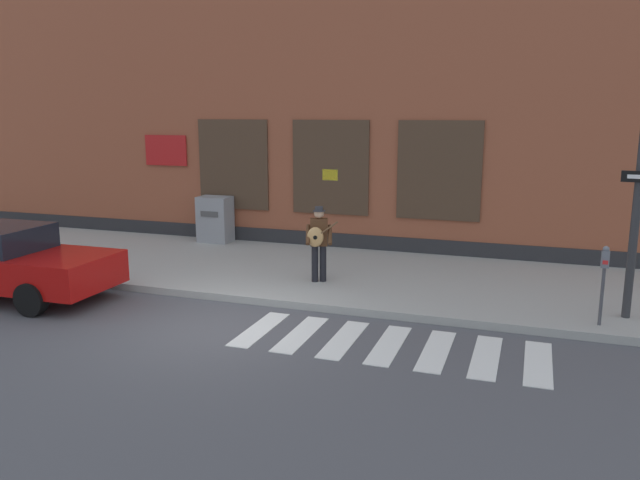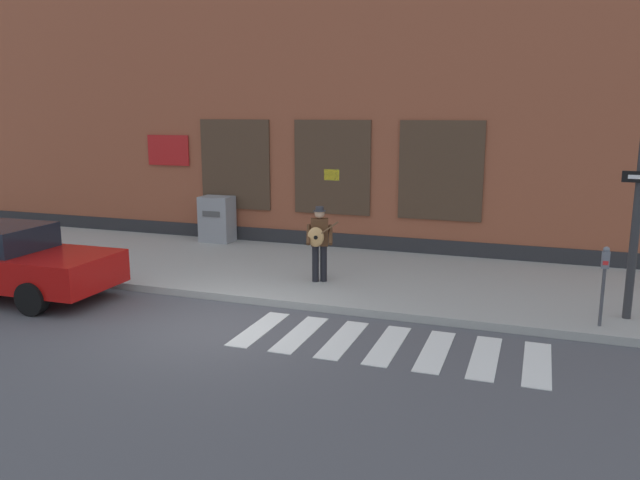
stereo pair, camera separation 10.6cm
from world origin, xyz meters
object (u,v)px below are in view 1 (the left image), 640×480
busker (318,240)px  utility_box (215,219)px  parking_meter (604,273)px  red_car (7,262)px

busker → utility_box: 5.36m
parking_meter → utility_box: (-9.96, 4.29, -0.28)m
busker → parking_meter: bearing=-11.0°
red_car → busker: bearing=24.8°
busker → utility_box: busker is taller
busker → red_car: bearing=-155.2°
busker → parking_meter: (5.67, -1.10, -0.01)m
red_car → busker: size_ratio=2.74×
red_car → utility_box: 6.19m
red_car → busker: busker is taller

